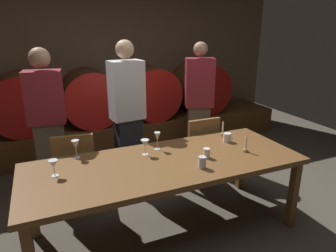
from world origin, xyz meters
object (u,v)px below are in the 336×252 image
at_px(chair_left, 76,167).
at_px(guest_center, 128,114).
at_px(guest_left, 48,125).
at_px(wine_glass_center_right, 145,144).
at_px(cup_left, 202,162).
at_px(chair_right, 199,148).
at_px(wine_barrel_center_right, 149,92).
at_px(dining_table, 166,167).
at_px(wine_barrel_center_left, 90,97).
at_px(candle_right, 223,132).
at_px(cup_center, 207,153).
at_px(cup_right, 227,137).
at_px(wine_barrel_far_right, 200,88).
at_px(wine_barrel_far_left, 22,103).
at_px(guest_right, 199,104).
at_px(wine_glass_center_left, 76,145).
at_px(wine_glass_far_right, 157,137).
at_px(candle_left, 246,147).
at_px(wine_glass_far_left, 53,164).

xyz_separation_m(chair_left, guest_center, (0.68, 0.35, 0.41)).
height_order(guest_left, wine_glass_center_right, guest_left).
bearing_deg(cup_left, chair_right, 62.12).
xyz_separation_m(wine_barrel_center_right, dining_table, (-0.70, -2.35, -0.18)).
height_order(wine_barrel_center_left, candle_right, wine_barrel_center_left).
bearing_deg(chair_right, cup_center, 65.57).
bearing_deg(cup_right, cup_center, -146.23).
bearing_deg(candle_right, wine_barrel_center_left, 119.01).
distance_m(wine_barrel_center_left, wine_barrel_far_right, 1.92).
bearing_deg(wine_barrel_far_left, guest_right, -25.16).
height_order(wine_barrel_center_left, chair_left, wine_barrel_center_left).
bearing_deg(wine_barrel_far_right, chair_left, -145.40).
distance_m(wine_barrel_far_left, wine_glass_center_right, 2.41).
bearing_deg(wine_barrel_far_right, cup_center, -117.62).
relative_size(wine_barrel_far_right, dining_table, 0.34).
bearing_deg(guest_right, chair_left, 38.76).
bearing_deg(wine_barrel_center_right, wine_glass_center_right, -110.93).
height_order(wine_barrel_far_right, guest_right, guest_right).
xyz_separation_m(wine_barrel_center_left, cup_right, (1.05, -2.16, -0.07)).
distance_m(dining_table, cup_right, 0.81).
bearing_deg(wine_barrel_far_left, wine_glass_center_left, -75.89).
xyz_separation_m(wine_glass_center_right, cup_left, (0.35, -0.45, -0.06)).
distance_m(wine_barrel_far_right, wine_glass_far_right, 2.62).
bearing_deg(candle_right, chair_right, 107.48).
relative_size(wine_barrel_center_right, candle_right, 4.81).
bearing_deg(wine_barrel_center_right, guest_right, -72.03).
bearing_deg(wine_barrel_far_right, candle_left, -109.22).
bearing_deg(candle_right, guest_center, 140.61).
bearing_deg(guest_left, wine_glass_far_right, 146.54).
xyz_separation_m(guest_center, candle_left, (0.83, -1.18, -0.12)).
relative_size(cup_left, cup_center, 1.12).
bearing_deg(guest_right, wine_barrel_center_left, -17.95).
bearing_deg(wine_barrel_far_right, dining_table, -124.97).
relative_size(wine_glass_center_right, cup_center, 1.65).
xyz_separation_m(wine_barrel_center_left, cup_left, (0.51, -2.60, -0.06)).
xyz_separation_m(dining_table, wine_glass_far_right, (0.03, 0.28, 0.19)).
height_order(wine_barrel_far_right, cup_center, wine_barrel_far_right).
relative_size(guest_center, candle_right, 9.92).
distance_m(chair_right, cup_left, 1.10).
xyz_separation_m(wine_barrel_center_left, candle_left, (1.06, -2.46, -0.07)).
bearing_deg(dining_table, wine_glass_far_right, 83.87).
height_order(wine_barrel_center_right, wine_glass_far_left, wine_barrel_center_right).
bearing_deg(chair_right, cup_left, 62.46).
bearing_deg(candle_left, guest_left, 144.68).
relative_size(guest_center, cup_right, 19.10).
distance_m(wine_barrel_center_right, wine_glass_center_right, 2.30).
distance_m(chair_right, wine_glass_far_right, 0.89).
bearing_deg(wine_glass_center_left, candle_right, -1.00).
relative_size(wine_barrel_center_left, wine_glass_far_right, 4.80).
bearing_deg(wine_glass_center_left, wine_barrel_far_right, 39.69).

